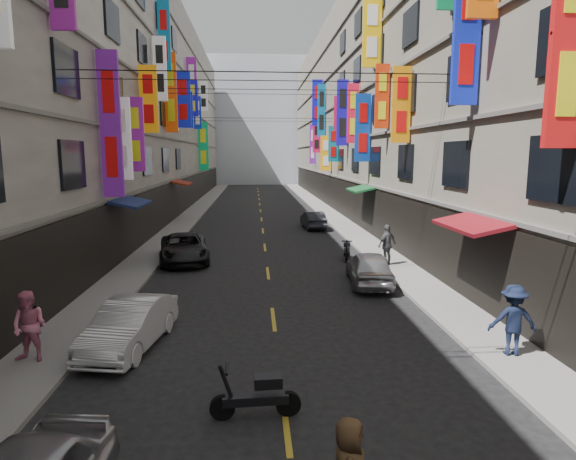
{
  "coord_description": "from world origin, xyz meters",
  "views": [
    {
      "loc": [
        -0.56,
        3.39,
        5.14
      ],
      "look_at": [
        0.05,
        12.05,
        3.78
      ],
      "focal_mm": 30.0,
      "sensor_mm": 36.0,
      "label": 1
    }
  ],
  "objects": [
    {
      "name": "car_left_mid",
      "position": [
        -3.93,
        15.99,
        0.64
      ],
      "size": [
        2.01,
        4.09,
        1.29
      ],
      "primitive_type": "imported",
      "rotation": [
        0.0,
        0.0,
        -0.17
      ],
      "color": "silver",
      "rests_on": "ground"
    },
    {
      "name": "pedestrian_rfar",
      "position": [
        5.51,
        24.74,
        1.06
      ],
      "size": [
        1.27,
        1.13,
        1.88
      ],
      "primitive_type": "imported",
      "rotation": [
        0.0,
        0.0,
        3.72
      ],
      "color": "#505053",
      "rests_on": "sidewalk_right"
    },
    {
      "name": "shop_signage",
      "position": [
        -0.23,
        35.84,
        9.05
      ],
      "size": [
        14.0,
        55.0,
        11.94
      ],
      "color": "#0F25B0",
      "rests_on": "ground"
    },
    {
      "name": "lane_markings",
      "position": [
        0.0,
        39.0,
        0.0
      ],
      "size": [
        0.12,
        80.2,
        0.01
      ],
      "color": "gold",
      "rests_on": "ground"
    },
    {
      "name": "scooter_far_right",
      "position": [
        3.98,
        26.45,
        0.44
      ],
      "size": [
        0.63,
        1.79,
        1.14
      ],
      "rotation": [
        0.0,
        0.0,
        2.95
      ],
      "color": "black",
      "rests_on": "ground"
    },
    {
      "name": "pedestrian_lfar",
      "position": [
        -6.08,
        15.03,
        1.0
      ],
      "size": [
        0.96,
        0.75,
        1.76
      ],
      "primitive_type": "imported",
      "rotation": [
        0.0,
        0.0,
        -0.2
      ],
      "color": "pink",
      "rests_on": "sidewalk_left"
    },
    {
      "name": "scooter_crossing",
      "position": [
        -0.55,
        12.25,
        0.44
      ],
      "size": [
        1.8,
        0.5,
        1.14
      ],
      "rotation": [
        0.0,
        0.0,
        1.61
      ],
      "color": "black",
      "rests_on": "ground"
    },
    {
      "name": "car_left_far",
      "position": [
        -4.0,
        26.61,
        0.67
      ],
      "size": [
        2.99,
        5.14,
        1.35
      ],
      "primitive_type": "imported",
      "rotation": [
        0.0,
        0.0,
        0.16
      ],
      "color": "black",
      "rests_on": "ground"
    },
    {
      "name": "overhead_cables",
      "position": [
        0.0,
        30.0,
        8.8
      ],
      "size": [
        14.0,
        38.04,
        1.24
      ],
      "color": "black",
      "rests_on": "ground"
    },
    {
      "name": "sidewalk_left",
      "position": [
        -6.0,
        42.0,
        0.06
      ],
      "size": [
        2.0,
        90.0,
        0.12
      ],
      "primitive_type": "cube",
      "color": "slate",
      "rests_on": "ground"
    },
    {
      "name": "car_right_far",
      "position": [
        3.56,
        36.79,
        0.61
      ],
      "size": [
        1.55,
        3.79,
        1.22
      ],
      "primitive_type": "imported",
      "rotation": [
        0.0,
        0.0,
        3.21
      ],
      "color": "#24252B",
      "rests_on": "ground"
    },
    {
      "name": "car_right_mid",
      "position": [
        4.0,
        21.89,
        0.69
      ],
      "size": [
        2.03,
        4.17,
        1.37
      ],
      "primitive_type": "imported",
      "rotation": [
        0.0,
        0.0,
        3.04
      ],
      "color": "#B0AFB4",
      "rests_on": "ground"
    },
    {
      "name": "pedestrian_rnear",
      "position": [
        5.92,
        14.59,
        1.03
      ],
      "size": [
        1.27,
        0.82,
        1.82
      ],
      "primitive_type": "imported",
      "rotation": [
        0.0,
        0.0,
        2.95
      ],
      "color": "#131B35",
      "rests_on": "sidewalk_right"
    },
    {
      "name": "building_row_left",
      "position": [
        -11.99,
        42.0,
        9.49
      ],
      "size": [
        10.14,
        90.0,
        19.0
      ],
      "color": "#9C988E",
      "rests_on": "ground"
    },
    {
      "name": "haze_block",
      "position": [
        0.0,
        92.0,
        11.0
      ],
      "size": [
        18.0,
        8.0,
        22.0
      ],
      "primitive_type": "cube",
      "color": "#B1B7C5",
      "rests_on": "ground"
    },
    {
      "name": "street_awnings",
      "position": [
        -1.26,
        26.0,
        3.0
      ],
      "size": [
        13.99,
        35.2,
        0.41
      ],
      "color": "#144B24",
      "rests_on": "ground"
    },
    {
      "name": "sidewalk_right",
      "position": [
        6.0,
        42.0,
        0.06
      ],
      "size": [
        2.0,
        90.0,
        0.12
      ],
      "primitive_type": "cube",
      "color": "slate",
      "rests_on": "ground"
    },
    {
      "name": "building_row_right",
      "position": [
        11.99,
        42.0,
        9.49
      ],
      "size": [
        10.14,
        90.0,
        19.0
      ],
      "color": "gray",
      "rests_on": "ground"
    }
  ]
}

